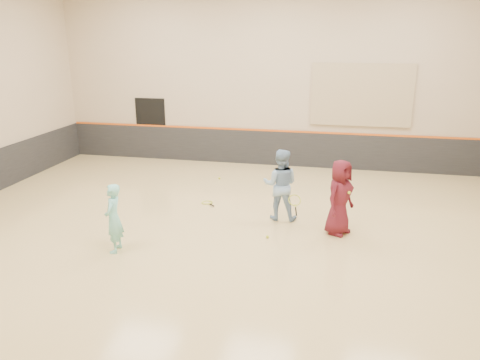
% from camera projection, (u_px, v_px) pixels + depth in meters
% --- Properties ---
extents(room, '(15.04, 12.04, 6.22)m').
position_uv_depth(room, '(238.00, 199.00, 10.53)').
color(room, tan).
rests_on(room, ground).
extents(wainscot_back, '(14.90, 0.04, 1.20)m').
position_uv_depth(wainscot_back, '(274.00, 148.00, 16.17)').
color(wainscot_back, '#232326').
rests_on(wainscot_back, floor).
extents(accent_stripe, '(14.90, 0.03, 0.06)m').
position_uv_depth(accent_stripe, '(274.00, 131.00, 15.97)').
color(accent_stripe, '#D85914').
rests_on(accent_stripe, wall_back).
extents(acoustic_panel, '(3.20, 0.08, 2.00)m').
position_uv_depth(acoustic_panel, '(362.00, 95.00, 15.03)').
color(acoustic_panel, tan).
rests_on(acoustic_panel, wall_back).
extents(doorway, '(1.10, 0.05, 2.20)m').
position_uv_depth(doorway, '(151.00, 129.00, 16.92)').
color(doorway, black).
rests_on(doorway, floor).
extents(girl, '(0.42, 0.58, 1.47)m').
position_uv_depth(girl, '(114.00, 218.00, 9.66)').
color(girl, '#7BD6CD').
rests_on(girl, floor).
extents(instructor, '(0.87, 0.69, 1.76)m').
position_uv_depth(instructor, '(280.00, 185.00, 11.34)').
color(instructor, '#85A9CE').
rests_on(instructor, floor).
extents(young_man, '(0.90, 1.01, 1.74)m').
position_uv_depth(young_man, '(340.00, 197.00, 10.51)').
color(young_man, '#55141F').
rests_on(young_man, floor).
extents(held_racket, '(0.49, 0.49, 0.49)m').
position_uv_depth(held_racket, '(295.00, 200.00, 10.92)').
color(held_racket, gold).
rests_on(held_racket, instructor).
extents(spare_racket, '(0.69, 0.69, 0.09)m').
position_uv_depth(spare_racket, '(207.00, 201.00, 12.65)').
color(spare_racket, '#BDD22E').
rests_on(spare_racket, floor).
extents(ball_under_racket, '(0.07, 0.07, 0.07)m').
position_uv_depth(ball_under_racket, '(267.00, 237.00, 10.48)').
color(ball_under_racket, '#C2D531').
rests_on(ball_under_racket, floor).
extents(ball_in_hand, '(0.07, 0.07, 0.07)m').
position_uv_depth(ball_in_hand, '(349.00, 193.00, 10.21)').
color(ball_in_hand, yellow).
rests_on(ball_in_hand, young_man).
extents(ball_beside_spare, '(0.07, 0.07, 0.07)m').
position_uv_depth(ball_beside_spare, '(219.00, 178.00, 14.73)').
color(ball_beside_spare, yellow).
rests_on(ball_beside_spare, floor).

